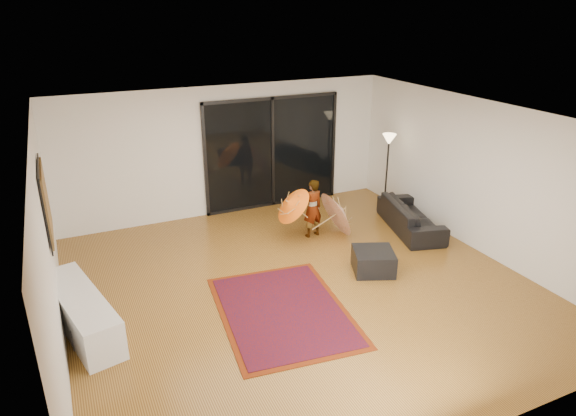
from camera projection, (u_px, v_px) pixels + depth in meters
floor at (301, 286)px, 8.22m from camera, size 7.00×7.00×0.00m
ceiling at (303, 119)px, 7.21m from camera, size 7.00×7.00×0.00m
wall_back at (227, 151)px, 10.66m from camera, size 7.00×0.00×7.00m
wall_front at (467, 335)px, 4.76m from camera, size 7.00×0.00×7.00m
wall_left at (48, 252)px, 6.35m from camera, size 0.00×7.00×7.00m
wall_right at (479, 177)px, 9.07m from camera, size 0.00×7.00×7.00m
sliding_door at (272, 153)px, 11.08m from camera, size 3.06×0.07×2.40m
painting at (46, 202)px, 7.10m from camera, size 0.04×1.28×1.08m
media_console at (82, 312)px, 7.02m from camera, size 0.94×2.07×0.56m
speaker at (85, 335)px, 6.75m from camera, size 0.34×0.34×0.31m
persian_rug at (283, 311)px, 7.53m from camera, size 2.07×2.69×0.02m
sofa at (411, 216)px, 10.16m from camera, size 1.22×2.04×0.56m
ottoman at (373, 261)px, 8.60m from camera, size 0.86×0.86×0.38m
floor_lamp at (388, 151)px, 10.76m from camera, size 0.29×0.29×1.68m
child at (312, 208)px, 9.76m from camera, size 0.46×0.34×1.15m
parasol_orange at (287, 206)px, 9.45m from camera, size 0.64×0.76×0.85m
parasol_white at (344, 209)px, 9.90m from camera, size 0.56×0.95×0.96m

